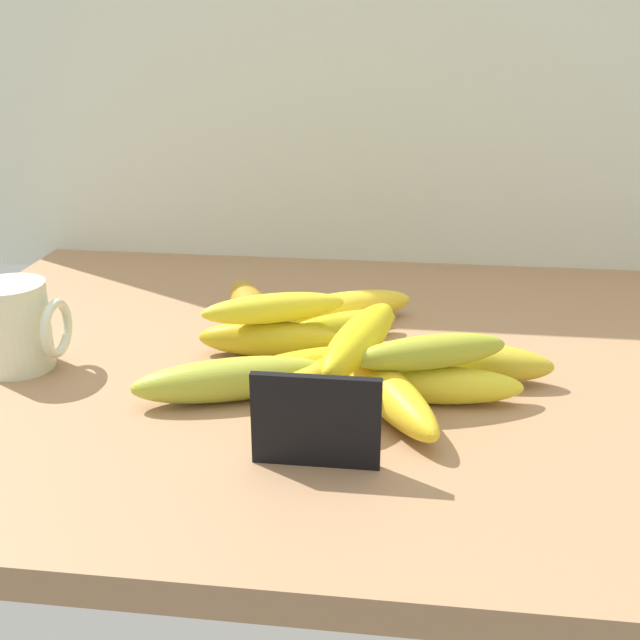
# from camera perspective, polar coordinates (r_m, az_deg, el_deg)

# --- Properties ---
(counter_top) EXTENTS (1.10, 0.76, 0.03)m
(counter_top) POSITION_cam_1_polar(r_m,az_deg,el_deg) (0.87, 3.97, -3.93)
(counter_top) COLOR #A57B56
(counter_top) RESTS_ON ground
(back_wall) EXTENTS (1.30, 0.02, 0.70)m
(back_wall) POSITION_cam_1_polar(r_m,az_deg,el_deg) (1.18, 5.62, 19.56)
(back_wall) COLOR silver
(back_wall) RESTS_ON ground
(chalkboard_sign) EXTENTS (0.11, 0.02, 0.08)m
(chalkboard_sign) POSITION_cam_1_polar(r_m,az_deg,el_deg) (0.65, -0.31, -7.76)
(chalkboard_sign) COLOR black
(chalkboard_sign) RESTS_ON counter_top
(coffee_mug) EXTENTS (0.09, 0.08, 0.10)m
(coffee_mug) POSITION_cam_1_polar(r_m,az_deg,el_deg) (0.89, -21.58, -0.44)
(coffee_mug) COLOR silver
(coffee_mug) RESTS_ON counter_top
(banana_0) EXTENTS (0.19, 0.13, 0.04)m
(banana_0) POSITION_cam_1_polar(r_m,az_deg,el_deg) (0.95, 1.51, 0.80)
(banana_0) COLOR yellow
(banana_0) RESTS_ON counter_top
(banana_1) EXTENTS (0.15, 0.17, 0.03)m
(banana_1) POSITION_cam_1_polar(r_m,az_deg,el_deg) (0.80, 1.21, -3.75)
(banana_1) COLOR gold
(banana_1) RESTS_ON counter_top
(banana_2) EXTENTS (0.11, 0.18, 0.04)m
(banana_2) POSITION_cam_1_polar(r_m,az_deg,el_deg) (0.96, -5.20, 0.98)
(banana_2) COLOR #B28322
(banana_2) RESTS_ON counter_top
(banana_3) EXTENTS (0.13, 0.20, 0.04)m
(banana_3) POSITION_cam_1_polar(r_m,az_deg,el_deg) (0.75, 4.81, -5.10)
(banana_3) COLOR yellow
(banana_3) RESTS_ON counter_top
(banana_4) EXTENTS (0.20, 0.11, 0.04)m
(banana_4) POSITION_cam_1_polar(r_m,az_deg,el_deg) (0.77, -6.63, -4.40)
(banana_4) COLOR #ABB535
(banana_4) RESTS_ON counter_top
(banana_5) EXTENTS (0.07, 0.18, 0.04)m
(banana_5) POSITION_cam_1_polar(r_m,az_deg,el_deg) (0.80, 4.04, -3.70)
(banana_5) COLOR gold
(banana_5) RESTS_ON counter_top
(banana_6) EXTENTS (0.18, 0.05, 0.04)m
(banana_6) POSITION_cam_1_polar(r_m,az_deg,el_deg) (0.77, 8.48, -4.77)
(banana_6) COLOR yellow
(banana_6) RESTS_ON counter_top
(banana_7) EXTENTS (0.16, 0.12, 0.04)m
(banana_7) POSITION_cam_1_polar(r_m,az_deg,el_deg) (0.81, -1.29, -3.48)
(banana_7) COLOR gold
(banana_7) RESTS_ON counter_top
(banana_8) EXTENTS (0.17, 0.05, 0.04)m
(banana_8) POSITION_cam_1_polar(r_m,az_deg,el_deg) (0.87, -3.68, -1.32)
(banana_8) COLOR gold
(banana_8) RESTS_ON counter_top
(banana_9) EXTENTS (0.16, 0.13, 0.04)m
(banana_9) POSITION_cam_1_polar(r_m,az_deg,el_deg) (0.90, 1.12, -0.70)
(banana_9) COLOR gold
(banana_9) RESTS_ON counter_top
(banana_10) EXTENTS (0.19, 0.05, 0.04)m
(banana_10) POSITION_cam_1_polar(r_m,az_deg,el_deg) (0.82, 10.52, -2.99)
(banana_10) COLOR gold
(banana_10) RESTS_ON counter_top
(banana_11) EXTENTS (0.16, 0.09, 0.03)m
(banana_11) POSITION_cam_1_polar(r_m,az_deg,el_deg) (0.85, -3.49, 0.81)
(banana_11) COLOR yellow
(banana_11) RESTS_ON banana_8
(banana_12) EXTENTS (0.09, 0.19, 0.04)m
(banana_12) POSITION_cam_1_polar(r_m,az_deg,el_deg) (0.77, 2.97, -1.37)
(banana_12) COLOR yellow
(banana_12) RESTS_ON banana_5
(banana_13) EXTENTS (0.16, 0.09, 0.03)m
(banana_13) POSITION_cam_1_polar(r_m,az_deg,el_deg) (0.75, 8.21, -2.35)
(banana_13) COLOR #A9B32E
(banana_13) RESTS_ON banana_6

